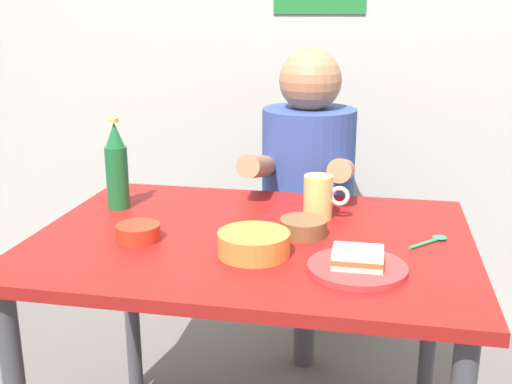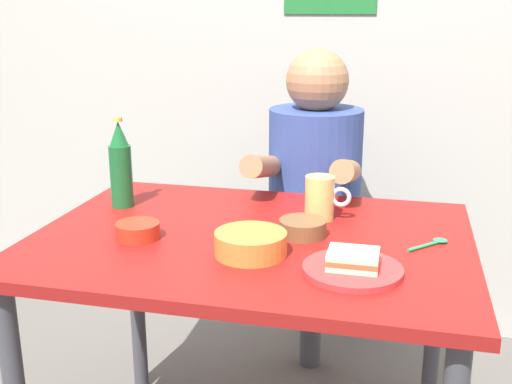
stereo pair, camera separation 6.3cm
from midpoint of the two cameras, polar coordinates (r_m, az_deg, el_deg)
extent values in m
cube|color=#ADA89E|center=(2.51, 6.36, 16.54)|extent=(4.40, 0.08, 2.60)
cube|color=maroon|center=(1.58, 0.72, -4.50)|extent=(1.10, 0.80, 0.03)
cylinder|color=#3F3F44|center=(2.17, -10.10, -9.35)|extent=(0.05, 0.05, 0.71)
cylinder|color=#3F3F44|center=(2.02, 16.95, -11.95)|extent=(0.05, 0.05, 0.71)
cylinder|color=#4C4C51|center=(2.35, 5.86, -11.13)|extent=(0.08, 0.08, 0.41)
cylinder|color=brown|center=(2.26, 6.02, -6.06)|extent=(0.34, 0.34, 0.04)
cylinder|color=#33478C|center=(2.17, 6.24, 0.79)|extent=(0.32, 0.32, 0.52)
sphere|color=#A0704C|center=(2.10, 6.55, 10.14)|extent=(0.21, 0.21, 0.21)
cylinder|color=#A0704C|center=(1.92, 1.51, 2.37)|extent=(0.07, 0.31, 0.14)
cylinder|color=#A0704C|center=(1.89, 9.26, 1.89)|extent=(0.07, 0.31, 0.14)
cylinder|color=red|center=(1.38, 10.19, -7.06)|extent=(0.22, 0.22, 0.01)
cube|color=beige|center=(1.37, 10.22, -6.56)|extent=(0.11, 0.09, 0.01)
cube|color=#9E592D|center=(1.37, 10.24, -6.10)|extent=(0.11, 0.09, 0.01)
cube|color=beige|center=(1.37, 10.27, -5.63)|extent=(0.11, 0.09, 0.01)
cylinder|color=#D1BC66|center=(1.69, 6.93, -0.53)|extent=(0.08, 0.08, 0.12)
torus|color=silver|center=(1.69, 8.89, -0.47)|extent=(0.06, 0.01, 0.06)
cylinder|color=#19602D|center=(1.82, -11.32, 1.43)|extent=(0.06, 0.06, 0.18)
cone|color=#19602D|center=(1.79, -11.54, 5.29)|extent=(0.05, 0.05, 0.07)
cylinder|color=#BFB74C|center=(1.78, -11.62, 6.58)|extent=(0.03, 0.03, 0.01)
cylinder|color=brown|center=(1.57, 5.47, -3.31)|extent=(0.12, 0.12, 0.04)
cylinder|color=brown|center=(1.57, 5.48, -3.00)|extent=(0.10, 0.10, 0.02)
cylinder|color=orange|center=(1.45, 0.76, -4.77)|extent=(0.17, 0.17, 0.05)
cylinder|color=#B25B2D|center=(1.44, 0.76, -4.32)|extent=(0.14, 0.14, 0.02)
cylinder|color=red|center=(1.57, -9.69, -3.52)|extent=(0.11, 0.11, 0.04)
cylinder|color=#A33521|center=(1.57, -9.71, -3.22)|extent=(0.09, 0.09, 0.02)
cylinder|color=#26A559|center=(1.56, 16.39, -4.78)|extent=(0.08, 0.09, 0.01)
ellipsoid|color=#26A559|center=(1.60, 17.69, -4.29)|extent=(0.04, 0.02, 0.01)
camera|label=1|loc=(0.03, -88.86, 0.34)|focal=43.47mm
camera|label=2|loc=(0.03, 91.14, -0.34)|focal=43.47mm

